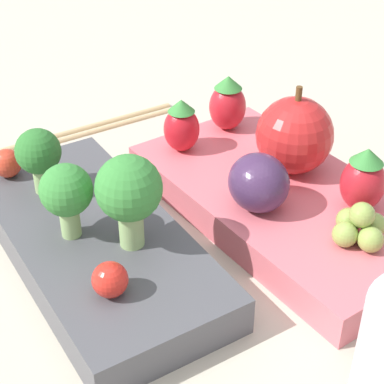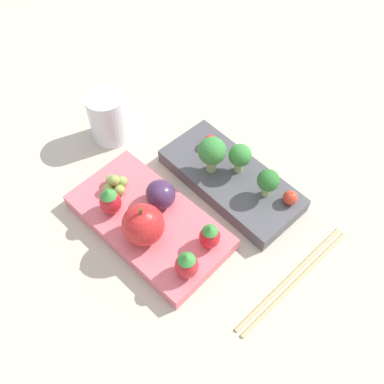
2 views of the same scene
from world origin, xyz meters
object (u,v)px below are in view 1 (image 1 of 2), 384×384
object	(u,v)px
strawberry_0	(182,126)
chopsticks_pair	(68,133)
broccoli_floret_0	(38,154)
plum	(259,183)
bento_box_fruit	(281,199)
grape_cluster	(360,227)
cherry_tomato_0	(7,163)
apple	(295,135)
broccoli_floret_1	(66,193)
strawberry_2	(363,180)
bento_box_savoury	(94,243)
strawberry_1	(228,104)
broccoli_floret_2	(129,191)
cherry_tomato_1	(110,280)

from	to	relation	value
strawberry_0	chopsticks_pair	distance (m)	0.12
broccoli_floret_0	plum	bearing A→B (deg)	-121.52
bento_box_fruit	grape_cluster	world-z (taller)	grape_cluster
broccoli_floret_0	cherry_tomato_0	distance (m)	0.04
apple	strawberry_0	world-z (taller)	apple
broccoli_floret_0	broccoli_floret_1	size ratio (longest dim) A/B	0.94
strawberry_0	strawberry_2	xyz separation A→B (m)	(-0.12, -0.08, 0.00)
broccoli_floret_0	cherry_tomato_0	world-z (taller)	broccoli_floret_0
bento_box_savoury	cherry_tomato_0	xyz separation A→B (m)	(0.09, 0.03, 0.02)
apple	strawberry_2	size ratio (longest dim) A/B	1.44
plum	broccoli_floret_1	bearing A→B (deg)	80.11
strawberry_1	strawberry_2	distance (m)	0.14
broccoli_floret_2	plum	world-z (taller)	broccoli_floret_2
bento_box_savoury	broccoli_floret_2	distance (m)	0.06
cherry_tomato_0	strawberry_0	distance (m)	0.13
plum	chopsticks_pair	distance (m)	0.21
broccoli_floret_2	cherry_tomato_1	world-z (taller)	broccoli_floret_2
broccoli_floret_2	cherry_tomato_0	size ratio (longest dim) A/B	2.96
bento_box_fruit	broccoli_floret_2	size ratio (longest dim) A/B	3.98
broccoli_floret_1	chopsticks_pair	world-z (taller)	broccoli_floret_1
broccoli_floret_1	strawberry_2	distance (m)	0.19
broccoli_floret_1	grape_cluster	xyz separation A→B (m)	(-0.08, -0.16, -0.02)
bento_box_fruit	strawberry_0	world-z (taller)	strawberry_0
plum	grape_cluster	bearing A→B (deg)	-146.31
broccoli_floret_0	cherry_tomato_1	size ratio (longest dim) A/B	2.29
strawberry_0	plum	size ratio (longest dim) A/B	0.97
bento_box_savoury	bento_box_fruit	size ratio (longest dim) A/B	0.93
bento_box_savoury	strawberry_0	xyz separation A→B (m)	(0.07, -0.10, 0.03)
broccoli_floret_2	strawberry_1	bearing A→B (deg)	-48.45
bento_box_fruit	chopsticks_pair	world-z (taller)	bento_box_fruit
apple	plum	distance (m)	0.06
chopsticks_pair	strawberry_1	bearing A→B (deg)	-126.36
strawberry_2	grape_cluster	size ratio (longest dim) A/B	1.19
bento_box_fruit	broccoli_floret_2	world-z (taller)	broccoli_floret_2
cherry_tomato_1	strawberry_2	bearing A→B (deg)	-86.62
apple	cherry_tomato_1	bearing A→B (deg)	113.43
chopsticks_pair	broccoli_floret_1	bearing A→B (deg)	165.29
broccoli_floret_2	strawberry_0	xyz separation A→B (m)	(0.10, -0.08, -0.02)
broccoli_floret_0	strawberry_2	bearing A→B (deg)	-119.68
strawberry_2	cherry_tomato_1	bearing A→B (deg)	93.38
broccoli_floret_2	cherry_tomato_0	bearing A→B (deg)	25.06
broccoli_floret_2	grape_cluster	world-z (taller)	broccoli_floret_2
broccoli_floret_1	apple	bearing A→B (deg)	-86.63
strawberry_0	broccoli_floret_2	bearing A→B (deg)	140.94
broccoli_floret_1	cherry_tomato_0	bearing A→B (deg)	13.59
bento_box_savoury	broccoli_floret_2	size ratio (longest dim) A/B	3.69
strawberry_0	bento_box_savoury	bearing A→B (deg)	126.20
cherry_tomato_1	strawberry_1	distance (m)	0.21
grape_cluster	broccoli_floret_2	bearing A→B (deg)	67.23
bento_box_savoury	apple	distance (m)	0.16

